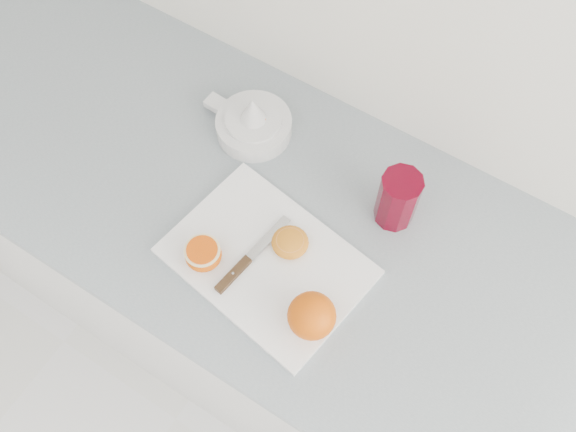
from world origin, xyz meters
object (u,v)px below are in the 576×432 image
Objects in this scene: cutting_board at (267,261)px; red_tumbler at (397,200)px; counter at (311,312)px; half_orange at (203,254)px; citrus_juicer at (253,123)px.

cutting_board is 2.78× the size of red_tumbler.
counter is 17.79× the size of red_tumbler.
citrus_juicer is at bearing 106.65° from half_orange.
cutting_board is at bearing 31.31° from half_orange.
red_tumbler reaches higher than citrus_juicer.
citrus_juicer is (-0.19, 0.23, 0.02)m from cutting_board.
counter is at bearing 62.74° from cutting_board.
half_orange is at bearing -132.28° from red_tumbler.
counter is 6.40× the size of cutting_board.
counter is at bearing -130.96° from red_tumbler.
counter is at bearing -29.44° from citrus_juicer.
half_orange is (-0.15, -0.16, 0.48)m from counter.
half_orange is 0.31m from citrus_juicer.
counter is at bearing 46.81° from half_orange.
citrus_juicer reaches higher than half_orange.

